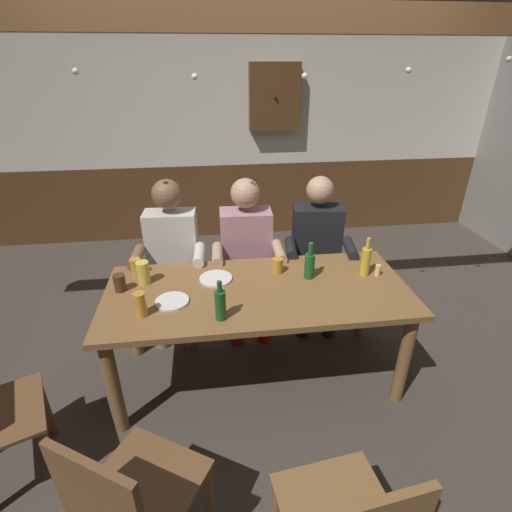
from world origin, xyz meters
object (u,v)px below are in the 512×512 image
object	(u,v)px
dining_table	(258,302)
bottle_2	(366,261)
plate_0	(172,301)
table_candle	(378,270)
pint_glass_3	(277,266)
bottle_1	(220,304)
pint_glass_0	(143,273)
pint_glass_4	(141,305)
pint_glass_1	(120,283)
plate_1	(216,279)
bottle_0	(310,265)
person_1	(247,249)
chair_empty_near_right	(129,501)
pint_glass_2	(136,266)
person_2	(317,246)
person_0	(172,253)
wall_dart_cabinet	(274,97)

from	to	relation	value
dining_table	bottle_2	xyz separation A→B (m)	(0.74, 0.09, 0.20)
plate_0	table_candle	bearing A→B (deg)	6.25
pint_glass_3	bottle_1	bearing A→B (deg)	-130.68
pint_glass_0	pint_glass_4	world-z (taller)	pint_glass_0
pint_glass_0	pint_glass_1	xyz separation A→B (m)	(-0.14, -0.07, -0.02)
table_candle	plate_0	size ratio (longest dim) A/B	0.39
plate_1	dining_table	bearing A→B (deg)	-30.52
bottle_1	bottle_0	bearing A→B (deg)	32.25
table_candle	pint_glass_4	xyz separation A→B (m)	(-1.53, -0.26, 0.04)
pint_glass_0	plate_0	bearing A→B (deg)	-52.62
person_1	chair_empty_near_right	bearing A→B (deg)	71.09
table_candle	pint_glass_2	xyz separation A→B (m)	(-1.62, 0.23, 0.02)
bottle_1	pint_glass_4	world-z (taller)	bottle_1
bottle_0	pint_glass_1	world-z (taller)	bottle_0
person_2	bottle_1	distance (m)	1.25
person_0	pint_glass_0	xyz separation A→B (m)	(-0.14, -0.49, 0.11)
person_2	plate_0	size ratio (longest dim) A/B	6.07
bottle_0	bottle_2	world-z (taller)	bottle_2
chair_empty_near_right	pint_glass_1	bearing A→B (deg)	130.62
pint_glass_1	pint_glass_2	bearing A→B (deg)	70.92
pint_glass_1	wall_dart_cabinet	world-z (taller)	wall_dart_cabinet
plate_1	person_1	bearing A→B (deg)	62.44
pint_glass_2	pint_glass_3	xyz separation A→B (m)	(0.96, -0.11, -0.00)
pint_glass_0	wall_dart_cabinet	size ratio (longest dim) A/B	0.22
dining_table	pint_glass_3	xyz separation A→B (m)	(0.16, 0.20, 0.15)
wall_dart_cabinet	bottle_0	bearing A→B (deg)	-93.71
table_candle	plate_1	xyz separation A→B (m)	(-1.09, 0.09, -0.03)
bottle_1	bottle_2	xyz separation A→B (m)	(0.99, 0.37, 0.01)
person_0	pint_glass_1	size ratio (longest dim) A/B	11.20
table_candle	pint_glass_0	world-z (taller)	pint_glass_0
person_0	table_candle	size ratio (longest dim) A/B	15.74
dining_table	pint_glass_2	xyz separation A→B (m)	(-0.80, 0.30, 0.15)
plate_0	bottle_0	world-z (taller)	bottle_0
chair_empty_near_right	pint_glass_0	size ratio (longest dim) A/B	5.66
dining_table	pint_glass_1	xyz separation A→B (m)	(-0.87, 0.10, 0.15)
bottle_0	pint_glass_0	distance (m)	1.09
dining_table	plate_0	size ratio (longest dim) A/B	9.53
dining_table	chair_empty_near_right	xyz separation A→B (m)	(-0.67, -1.10, -0.15)
pint_glass_0	bottle_0	bearing A→B (deg)	-3.61
person_1	pint_glass_1	distance (m)	1.03
dining_table	plate_0	bearing A→B (deg)	-171.34
plate_0	pint_glass_2	world-z (taller)	pint_glass_2
pint_glass_4	chair_empty_near_right	bearing A→B (deg)	-87.93
plate_1	pint_glass_0	distance (m)	0.47
table_candle	pint_glass_2	world-z (taller)	pint_glass_2
person_0	person_2	distance (m)	1.16
pint_glass_1	chair_empty_near_right	bearing A→B (deg)	-80.46
pint_glass_0	wall_dart_cabinet	xyz separation A→B (m)	(1.24, 2.27, 0.86)
bottle_2	pint_glass_3	size ratio (longest dim) A/B	2.58
person_2	bottle_1	size ratio (longest dim) A/B	5.04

